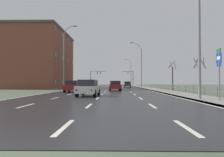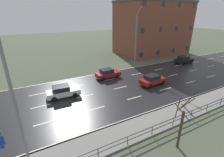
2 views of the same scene
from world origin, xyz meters
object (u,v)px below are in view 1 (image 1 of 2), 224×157
Objects in this scene: traffic_signal_right at (131,76)px; street_lamp_distant at (130,73)px; street_lamp_left_bank at (64,58)px; car_mid_centre at (127,84)px; street_lamp_foreground at (197,22)px; highway_sign at (219,68)px; street_lamp_midground at (141,66)px; car_far_left at (73,86)px; car_distant at (115,86)px; traffic_signal_left at (95,75)px; car_far_right at (88,88)px; car_near_left at (90,85)px; brick_building at (41,60)px.

street_lamp_distant is at bearing 87.65° from traffic_signal_right.
car_mid_centre is at bearing 57.56° from street_lamp_left_bank.
street_lamp_foreground reaches higher than highway_sign.
street_lamp_midground is 24.84m from car_far_left.
car_distant is (8.82, -3.12, -4.72)m from street_lamp_left_bank.
traffic_signal_right is at bearing 90.25° from street_lamp_foreground.
street_lamp_left_bank is (-14.88, -13.61, 0.20)m from street_lamp_midground.
traffic_signal_right reaches higher than car_distant.
street_lamp_left_bank is at bearing -137.56° from street_lamp_midground.
traffic_signal_left is at bearing 117.33° from street_lamp_midground.
traffic_signal_left is at bearing 92.34° from car_far_left.
highway_sign is 0.63× the size of traffic_signal_left.
traffic_signal_right is 1.36× the size of car_mid_centre.
highway_sign is (0.97, -1.25, -3.42)m from street_lamp_foreground.
car_far_right is 26.68m from car_near_left.
street_lamp_distant is at bearing 72.63° from street_lamp_left_bank.
car_distant is at bearing -95.79° from car_mid_centre.
street_lamp_midground is 0.97× the size of street_lamp_left_bank.
street_lamp_foreground is at bearing -66.86° from car_near_left.
traffic_signal_left is at bearing -152.42° from street_lamp_distant.
car_distant is at bearing 82.24° from car_far_right.
highway_sign is 40.80m from car_mid_centre.
highway_sign is 0.64× the size of traffic_signal_right.
street_lamp_foreground is 39.23m from brick_building.
street_lamp_distant is (0.01, 34.02, -0.08)m from street_lamp_midground.
highway_sign is (0.96, -69.30, -2.94)m from street_lamp_distant.
street_lamp_midground reaches higher than car_near_left.
street_lamp_left_bank is 9.61m from car_far_left.
traffic_signal_left reaches higher than car_mid_centre.
street_lamp_left_bank is at bearing 114.99° from car_far_right.
car_far_left is (-12.76, 13.88, -1.50)m from highway_sign.
brick_building reaches higher than highway_sign.
street_lamp_left_bank is (-14.90, -47.63, 0.27)m from street_lamp_distant.
car_distant is at bearing -65.25° from car_near_left.
traffic_signal_left is 56.63m from car_far_right.
traffic_signal_right is 1.36× the size of car_near_left.
traffic_signal_right is (14.62, 40.99, -1.83)m from street_lamp_left_bank.
street_lamp_midground is 2.66× the size of car_far_left.
highway_sign reaches higher than car_near_left.
street_lamp_midground reaches higher than traffic_signal_right.
car_far_right is at bearing -68.32° from street_lamp_left_bank.
street_lamp_midground is 34.03m from street_lamp_distant.
street_lamp_left_bank is at bearing 126.10° from street_lamp_foreground.
street_lamp_distant is at bearing 79.79° from car_distant.
car_distant is (-3.21, -22.05, 0.00)m from car_mid_centre.
car_distant is 14.83m from car_near_left.
brick_building reaches higher than traffic_signal_right.
street_lamp_left_bank is 2.68× the size of car_far_right.
car_far_right and car_near_left have the same top height.
car_far_left is at bearing -103.30° from traffic_signal_right.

